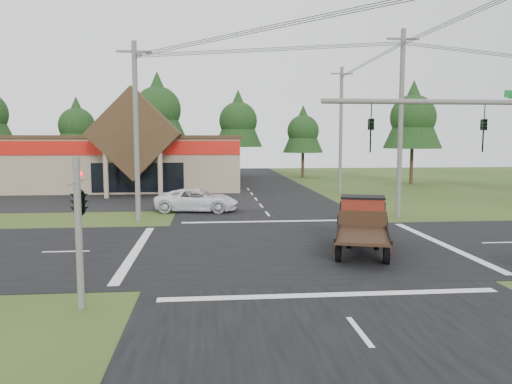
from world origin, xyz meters
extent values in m
plane|color=#284117|center=(0.00, 0.00, 0.00)|extent=(120.00, 120.00, 0.00)
cube|color=black|center=(0.00, 0.00, 0.01)|extent=(12.00, 120.00, 0.02)
cube|color=black|center=(0.00, 0.00, 0.01)|extent=(120.00, 12.00, 0.02)
cube|color=black|center=(-14.00, 19.00, 0.01)|extent=(28.00, 14.00, 0.02)
cube|color=gray|center=(-16.00, 30.00, 2.50)|extent=(30.00, 15.00, 5.00)
cube|color=#382317|center=(-16.00, 30.00, 5.05)|extent=(30.40, 15.40, 0.30)
cube|color=#9A120B|center=(-16.00, 22.45, 4.10)|extent=(30.00, 0.12, 1.20)
cube|color=#382317|center=(-10.00, 21.50, 5.30)|extent=(7.78, 4.00, 7.78)
cylinder|color=gray|center=(-12.20, 19.80, 2.00)|extent=(0.40, 0.40, 4.00)
cylinder|color=gray|center=(-7.80, 19.80, 2.00)|extent=(0.40, 0.40, 4.00)
cube|color=black|center=(-10.00, 22.48, 1.50)|extent=(8.00, 0.08, 2.60)
cylinder|color=#595651|center=(3.50, -7.50, 6.00)|extent=(8.00, 0.16, 0.16)
imported|color=black|center=(4.50, -7.50, 5.00)|extent=(0.16, 0.20, 1.00)
imported|color=black|center=(1.00, -7.50, 5.00)|extent=(0.16, 0.20, 1.00)
cylinder|color=#595651|center=(-7.50, -7.50, 2.20)|extent=(0.20, 0.20, 4.40)
imported|color=black|center=(-7.50, -7.30, 3.70)|extent=(0.53, 2.48, 1.00)
sphere|color=#FF0C0C|center=(-7.50, -7.15, 3.90)|extent=(0.18, 0.18, 0.18)
cylinder|color=#595651|center=(-8.00, 8.00, 5.25)|extent=(0.30, 0.30, 10.50)
cube|color=#595651|center=(-8.00, 8.00, 9.90)|extent=(2.00, 0.12, 0.12)
cylinder|color=#595651|center=(8.00, 8.00, 5.75)|extent=(0.30, 0.30, 11.50)
cube|color=#595651|center=(8.00, 8.00, 10.90)|extent=(2.00, 0.12, 0.12)
cylinder|color=#595651|center=(8.00, 22.00, 5.60)|extent=(0.30, 0.30, 11.20)
cube|color=#595651|center=(8.00, 22.00, 10.60)|extent=(2.00, 0.12, 0.12)
cylinder|color=#332316|center=(-20.00, 42.00, 1.75)|extent=(0.36, 0.36, 3.50)
cone|color=black|center=(-20.00, 42.00, 6.80)|extent=(5.60, 5.60, 6.60)
sphere|color=black|center=(-20.00, 42.00, 6.50)|extent=(4.40, 4.40, 4.40)
cylinder|color=#332316|center=(-10.00, 41.00, 2.27)|extent=(0.36, 0.36, 4.55)
cone|color=black|center=(-10.00, 41.00, 8.84)|extent=(7.28, 7.28, 8.58)
sphere|color=black|center=(-10.00, 41.00, 8.45)|extent=(5.72, 5.72, 5.72)
cylinder|color=#332316|center=(0.00, 42.00, 1.92)|extent=(0.36, 0.36, 3.85)
cone|color=black|center=(0.00, 42.00, 7.48)|extent=(6.16, 6.16, 7.26)
sphere|color=black|center=(0.00, 42.00, 7.15)|extent=(4.84, 4.84, 4.84)
cylinder|color=#332316|center=(8.00, 40.00, 1.57)|extent=(0.36, 0.36, 3.15)
cone|color=black|center=(8.00, 40.00, 6.12)|extent=(5.04, 5.04, 5.94)
sphere|color=black|center=(8.00, 40.00, 5.85)|extent=(3.96, 3.96, 3.96)
cylinder|color=#332316|center=(18.00, 30.00, 1.92)|extent=(0.36, 0.36, 3.85)
cone|color=black|center=(18.00, 30.00, 7.48)|extent=(6.16, 6.16, 7.26)
sphere|color=black|center=(18.00, 30.00, 7.15)|extent=(4.84, 4.84, 4.84)
imported|color=white|center=(-4.60, 11.72, 0.77)|extent=(5.85, 3.30, 1.54)
camera|label=1|loc=(-3.78, -21.93, 4.92)|focal=35.00mm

